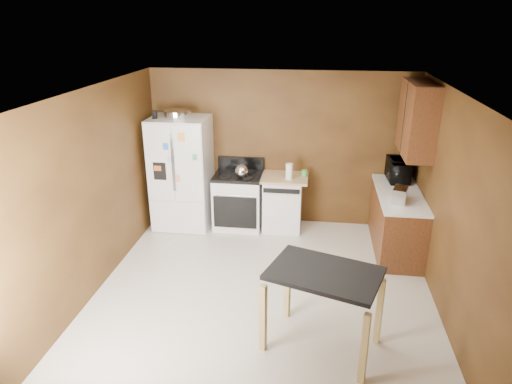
% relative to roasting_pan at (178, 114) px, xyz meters
% --- Properties ---
extents(floor, '(4.50, 4.50, 0.00)m').
position_rel_roasting_pan_xyz_m(floor, '(1.57, -1.90, -1.85)').
color(floor, beige).
rests_on(floor, ground).
extents(ceiling, '(4.50, 4.50, 0.00)m').
position_rel_roasting_pan_xyz_m(ceiling, '(1.57, -1.90, 0.65)').
color(ceiling, white).
rests_on(ceiling, ground).
extents(wall_back, '(4.20, 0.00, 4.20)m').
position_rel_roasting_pan_xyz_m(wall_back, '(1.57, 0.35, -0.60)').
color(wall_back, brown).
rests_on(wall_back, ground).
extents(wall_front, '(4.20, 0.00, 4.20)m').
position_rel_roasting_pan_xyz_m(wall_front, '(1.57, -4.15, -0.60)').
color(wall_front, brown).
rests_on(wall_front, ground).
extents(wall_left, '(0.00, 4.50, 4.50)m').
position_rel_roasting_pan_xyz_m(wall_left, '(-0.53, -1.90, -0.60)').
color(wall_left, brown).
rests_on(wall_left, ground).
extents(wall_right, '(0.00, 4.50, 4.50)m').
position_rel_roasting_pan_xyz_m(wall_right, '(3.67, -1.90, -0.60)').
color(wall_right, brown).
rests_on(wall_right, ground).
extents(roasting_pan, '(0.42, 0.42, 0.11)m').
position_rel_roasting_pan_xyz_m(roasting_pan, '(0.00, 0.00, 0.00)').
color(roasting_pan, silver).
rests_on(roasting_pan, refrigerator).
extents(pen_cup, '(0.08, 0.08, 0.12)m').
position_rel_roasting_pan_xyz_m(pen_cup, '(-0.32, -0.14, 0.01)').
color(pen_cup, black).
rests_on(pen_cup, refrigerator).
extents(kettle, '(0.21, 0.21, 0.21)m').
position_rel_roasting_pan_xyz_m(kettle, '(1.01, -0.13, -0.85)').
color(kettle, silver).
rests_on(kettle, gas_range).
extents(paper_towel, '(0.11, 0.11, 0.25)m').
position_rel_roasting_pan_xyz_m(paper_towel, '(1.75, -0.06, -0.84)').
color(paper_towel, white).
rests_on(paper_towel, dishwasher).
extents(green_canister, '(0.11, 0.11, 0.10)m').
position_rel_roasting_pan_xyz_m(green_canister, '(1.98, 0.11, -0.91)').
color(green_canister, green).
rests_on(green_canister, dishwasher).
extents(toaster, '(0.25, 0.32, 0.21)m').
position_rel_roasting_pan_xyz_m(toaster, '(3.30, -0.82, -0.85)').
color(toaster, silver).
rests_on(toaster, right_cabinets).
extents(microwave, '(0.40, 0.56, 0.30)m').
position_rel_roasting_pan_xyz_m(microwave, '(3.41, 0.09, -0.80)').
color(microwave, black).
rests_on(microwave, right_cabinets).
extents(refrigerator, '(0.90, 0.80, 1.80)m').
position_rel_roasting_pan_xyz_m(refrigerator, '(0.02, -0.04, -0.95)').
color(refrigerator, white).
rests_on(refrigerator, ground).
extents(gas_range, '(0.76, 0.68, 1.10)m').
position_rel_roasting_pan_xyz_m(gas_range, '(0.93, 0.02, -1.39)').
color(gas_range, white).
rests_on(gas_range, ground).
extents(dishwasher, '(0.78, 0.63, 0.89)m').
position_rel_roasting_pan_xyz_m(dishwasher, '(1.65, 0.05, -1.40)').
color(dishwasher, white).
rests_on(dishwasher, ground).
extents(right_cabinets, '(0.63, 1.58, 2.45)m').
position_rel_roasting_pan_xyz_m(right_cabinets, '(3.41, -0.42, -0.95)').
color(right_cabinets, brown).
rests_on(right_cabinets, ground).
extents(island, '(1.27, 1.03, 0.91)m').
position_rel_roasting_pan_xyz_m(island, '(2.29, -2.78, -1.10)').
color(island, black).
rests_on(island, ground).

